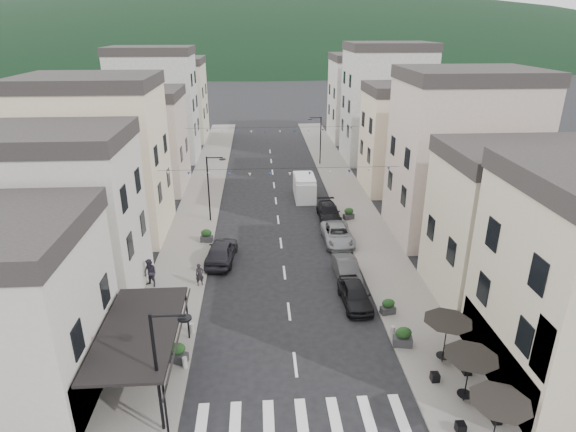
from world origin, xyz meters
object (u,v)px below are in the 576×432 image
parked_car_a (355,294)px  pedestrian_a (200,275)px  parked_car_b (347,270)px  pedestrian_b (150,273)px  parked_car_d (329,212)px  parked_car_e (221,251)px  parked_car_c (338,234)px  delivery_van (304,187)px

parked_car_a → pedestrian_a: 10.42m
parked_car_b → pedestrian_b: 13.37m
parked_car_d → pedestrian_a: pedestrian_a is taller
parked_car_e → pedestrian_b: (-4.46, -3.58, 0.27)m
parked_car_c → parked_car_b: bearing=-93.3°
parked_car_a → pedestrian_b: pedestrian_b is taller
parked_car_a → pedestrian_a: pedestrian_a is taller
parked_car_d → parked_car_c: bearing=-90.0°
parked_car_e → parked_car_c: bearing=-156.9°
parked_car_b → parked_car_e: 9.45m
delivery_van → parked_car_e: bearing=-118.3°
delivery_van → pedestrian_b: bearing=-124.3°
parked_car_d → pedestrian_b: 17.79m
parked_car_d → parked_car_e: (-9.20, -7.80, 0.16)m
parked_car_b → pedestrian_a: bearing=-179.2°
pedestrian_a → pedestrian_b: size_ratio=0.80×
parked_car_d → delivery_van: 6.19m
parked_car_c → parked_car_e: 9.62m
parked_car_b → parked_car_d: parked_car_b is taller
parked_car_a → parked_car_b: (0.08, 3.32, -0.03)m
parked_car_e → delivery_van: size_ratio=0.98×
pedestrian_a → pedestrian_b: 3.27m
parked_car_c → parked_car_d: size_ratio=1.07×
parked_car_c → pedestrian_a: size_ratio=3.18×
parked_car_c → parked_car_e: size_ratio=1.02×
parked_car_c → pedestrian_b: 15.08m
parked_car_a → parked_car_c: parked_car_a is taller
pedestrian_b → pedestrian_a: bearing=29.9°
parked_car_d → parked_car_e: bearing=-139.7°
parked_car_b → parked_car_e: bearing=158.5°
parked_car_a → pedestrian_a: bearing=161.4°
parked_car_d → pedestrian_b: size_ratio=2.37×
parked_car_b → parked_car_e: (-8.90, 3.17, 0.15)m
parked_car_d → parked_car_b: bearing=-91.6°
parked_car_c → pedestrian_b: bearing=-155.3°
delivery_van → pedestrian_a: size_ratio=3.19×
parked_car_a → parked_car_e: 10.95m
parked_car_a → parked_car_b: bearing=86.0°
parked_car_a → parked_car_d: size_ratio=0.89×
parked_car_c → parked_car_d: bearing=89.6°
parked_car_c → pedestrian_a: 12.23m
parked_car_c → pedestrian_a: bearing=-148.6°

